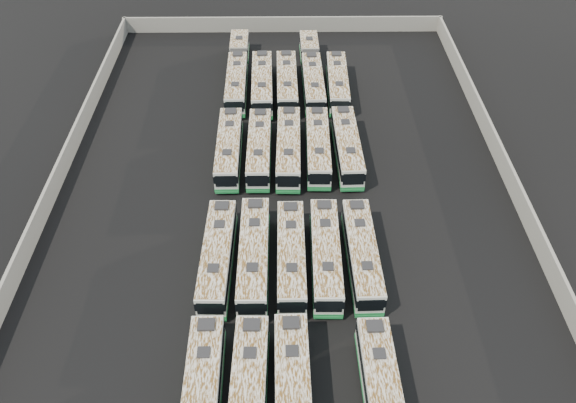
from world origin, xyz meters
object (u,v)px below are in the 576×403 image
at_px(bus_back_left, 262,84).
at_px(bus_back_center, 287,83).
at_px(bus_midfront_left, 254,255).
at_px(bus_midback_right, 318,147).
at_px(bus_back_right, 312,71).
at_px(bus_midfront_far_left, 218,256).
at_px(bus_midfront_far_right, 362,254).
at_px(bus_midback_left, 259,148).
at_px(bus_front_far_right, 382,396).
at_px(bus_midback_center, 289,148).
at_px(bus_front_far_left, 202,395).
at_px(bus_midback_far_right, 347,146).
at_px(bus_midback_far_left, 229,148).
at_px(bus_front_left, 248,396).
at_px(bus_front_center, 293,395).
at_px(bus_midfront_center, 291,256).
at_px(bus_midfront_right, 326,255).
at_px(bus_back_far_right, 337,83).
at_px(bus_back_far_left, 238,71).

bearing_deg(bus_back_left, bus_back_center, 2.55).
bearing_deg(bus_midfront_left, bus_midback_right, 67.84).
bearing_deg(bus_back_center, bus_back_right, 41.20).
bearing_deg(bus_midfront_far_left, bus_midfront_far_right, 1.75).
xyz_separation_m(bus_midfront_left, bus_midback_right, (6.11, 14.97, -0.07)).
distance_m(bus_midfront_far_left, bus_midback_left, 15.12).
distance_m(bus_front_far_right, bus_midfront_left, 15.60).
height_order(bus_midfront_left, bus_midback_center, bus_midfront_left).
distance_m(bus_midback_left, bus_midback_right, 6.08).
xyz_separation_m(bus_front_far_left, bus_midback_right, (9.16, 27.52, -0.04)).
bearing_deg(bus_midback_far_right, bus_midfront_far_left, -130.24).
bearing_deg(bus_midfront_far_left, bus_midback_far_left, 91.27).
xyz_separation_m(bus_midback_far_left, bus_midback_left, (3.11, -0.03, -0.03)).
bearing_deg(bus_front_far_left, bus_midfront_left, 75.69).
height_order(bus_midback_right, bus_back_right, bus_midback_right).
relative_size(bus_midfront_left, bus_midback_far_left, 1.02).
height_order(bus_front_left, bus_front_center, bus_front_center).
distance_m(bus_midfront_center, bus_midback_far_right, 16.18).
xyz_separation_m(bus_front_far_left, bus_midback_far_right, (12.17, 27.51, -0.01)).
bearing_deg(bus_midback_far_left, bus_back_left, 75.30).
relative_size(bus_midfront_far_left, bus_midback_right, 1.02).
xyz_separation_m(bus_midfront_far_left, bus_midback_center, (6.10, 14.81, 0.02)).
bearing_deg(bus_midback_left, bus_back_left, 90.21).
relative_size(bus_midfront_right, bus_midback_far_left, 1.00).
distance_m(bus_front_center, bus_midfront_right, 12.95).
distance_m(bus_front_left, bus_back_left, 39.91).
distance_m(bus_midfront_right, bus_back_far_right, 27.66).
bearing_deg(bus_front_center, bus_midfront_left, 102.89).
distance_m(bus_midback_left, bus_back_center, 13.06).
bearing_deg(bus_back_far_left, bus_back_far_right, -14.51).
bearing_deg(bus_back_far_left, bus_front_left, -86.66).
bearing_deg(bus_midback_far_right, bus_front_left, -109.43).
bearing_deg(bus_midfront_left, bus_front_far_right, -54.30).
distance_m(bus_back_left, bus_back_far_right, 9.04).
height_order(bus_midback_left, bus_back_right, bus_midback_left).
bearing_deg(bus_midback_far_left, bus_midback_far_right, 0.14).
distance_m(bus_midfront_left, bus_midback_far_right, 17.53).
bearing_deg(bus_midback_left, bus_back_far_right, 54.93).
height_order(bus_midfront_far_left, bus_midback_far_right, bus_midfront_far_left).
relative_size(bus_midfront_center, bus_back_far_right, 1.00).
distance_m(bus_front_center, bus_midback_center, 27.32).
bearing_deg(bus_back_far_left, bus_midfront_left, -85.06).
xyz_separation_m(bus_midfront_far_left, bus_back_right, (9.13, 30.30, -0.04)).
distance_m(bus_midback_left, bus_back_left, 12.53).
xyz_separation_m(bus_midfront_far_right, bus_midback_right, (-2.97, 14.90, -0.00)).
relative_size(bus_midfront_center, bus_back_far_left, 0.64).
height_order(bus_midback_center, bus_back_left, bus_back_left).
relative_size(bus_midfront_far_left, bus_back_right, 0.66).
relative_size(bus_front_far_right, bus_midback_right, 1.01).
bearing_deg(bus_midfront_right, bus_midfront_center, -177.36).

